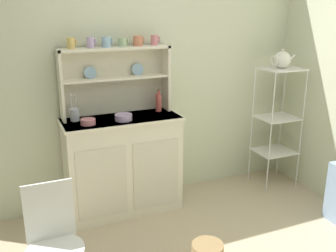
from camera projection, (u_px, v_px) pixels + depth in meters
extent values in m
cube|color=beige|center=(147.00, 74.00, 3.71)|extent=(3.84, 0.05, 2.50)
cube|color=silver|center=(123.00, 165.00, 3.60)|extent=(1.04, 0.42, 0.91)
cube|color=beige|center=(102.00, 184.00, 3.33)|extent=(0.44, 0.01, 0.64)
cube|color=beige|center=(156.00, 174.00, 3.52)|extent=(0.44, 0.01, 0.64)
cube|color=#EEE6CE|center=(121.00, 119.00, 3.46)|extent=(1.07, 0.45, 0.02)
cube|color=beige|center=(114.00, 80.00, 3.54)|extent=(1.00, 0.02, 0.62)
cube|color=silver|center=(61.00, 86.00, 3.29)|extent=(0.02, 0.18, 0.62)
cube|color=silver|center=(166.00, 78.00, 3.66)|extent=(0.02, 0.18, 0.62)
cube|color=silver|center=(116.00, 78.00, 3.46)|extent=(0.96, 0.16, 0.02)
cube|color=silver|center=(115.00, 48.00, 3.38)|extent=(1.00, 0.18, 0.02)
cylinder|color=#8EB2D1|center=(90.00, 73.00, 3.40)|extent=(0.11, 0.03, 0.11)
cylinder|color=#8EB2D1|center=(138.00, 69.00, 3.56)|extent=(0.11, 0.03, 0.11)
cylinder|color=silver|center=(271.00, 135.00, 3.87)|extent=(0.01, 0.01, 1.27)
cylinder|color=silver|center=(301.00, 130.00, 4.02)|extent=(0.01, 0.01, 1.27)
cylinder|color=silver|center=(252.00, 126.00, 4.16)|extent=(0.01, 0.01, 1.27)
cylinder|color=silver|center=(281.00, 122.00, 4.30)|extent=(0.01, 0.01, 1.27)
cube|color=silver|center=(281.00, 69.00, 3.90)|extent=(0.41, 0.34, 0.01)
cube|color=silver|center=(277.00, 118.00, 4.05)|extent=(0.41, 0.34, 0.01)
cube|color=silver|center=(274.00, 151.00, 4.17)|extent=(0.41, 0.34, 0.01)
cylinder|color=white|center=(55.00, 251.00, 2.36)|extent=(0.36, 0.36, 0.02)
cube|color=white|center=(49.00, 211.00, 2.42)|extent=(0.31, 0.02, 0.40)
cylinder|color=#93754C|center=(207.00, 252.00, 2.96)|extent=(0.25, 0.25, 0.14)
cylinder|color=#DBB760|center=(71.00, 43.00, 3.23)|extent=(0.07, 0.07, 0.09)
torus|color=#DBB760|center=(76.00, 42.00, 3.24)|extent=(0.01, 0.05, 0.05)
cylinder|color=#B79ECC|center=(90.00, 42.00, 3.29)|extent=(0.07, 0.07, 0.09)
torus|color=#B79ECC|center=(95.00, 42.00, 3.30)|extent=(0.01, 0.05, 0.05)
cylinder|color=#8EB2D1|center=(106.00, 42.00, 3.34)|extent=(0.08, 0.08, 0.09)
torus|color=#8EB2D1|center=(112.00, 41.00, 3.36)|extent=(0.01, 0.05, 0.05)
cylinder|color=#9EB78E|center=(122.00, 42.00, 3.40)|extent=(0.08, 0.08, 0.08)
torus|color=#9EB78E|center=(128.00, 42.00, 3.41)|extent=(0.01, 0.04, 0.04)
cylinder|color=#C67556|center=(138.00, 41.00, 3.45)|extent=(0.08, 0.08, 0.09)
torus|color=#C67556|center=(143.00, 40.00, 3.47)|extent=(0.01, 0.05, 0.05)
cylinder|color=#D17A84|center=(154.00, 40.00, 3.51)|extent=(0.07, 0.07, 0.09)
torus|color=#D17A84|center=(159.00, 39.00, 3.52)|extent=(0.01, 0.05, 0.05)
cylinder|color=#D17A84|center=(88.00, 122.00, 3.27)|extent=(0.13, 0.13, 0.05)
cylinder|color=#B79ECC|center=(123.00, 117.00, 3.39)|extent=(0.15, 0.15, 0.05)
cylinder|color=#B74C47|center=(159.00, 103.00, 3.66)|extent=(0.06, 0.06, 0.17)
cylinder|color=#B74C47|center=(158.00, 92.00, 3.63)|extent=(0.03, 0.03, 0.03)
cylinder|color=#4C382D|center=(158.00, 90.00, 3.62)|extent=(0.03, 0.03, 0.01)
cylinder|color=#B2B7C6|center=(75.00, 115.00, 3.36)|extent=(0.08, 0.08, 0.11)
cylinder|color=silver|center=(74.00, 105.00, 3.36)|extent=(0.04, 0.02, 0.17)
ellipsoid|color=silver|center=(74.00, 95.00, 3.33)|extent=(0.02, 0.01, 0.01)
cylinder|color=silver|center=(71.00, 106.00, 3.32)|extent=(0.02, 0.04, 0.19)
ellipsoid|color=silver|center=(70.00, 94.00, 3.29)|extent=(0.02, 0.01, 0.01)
cylinder|color=silver|center=(72.00, 106.00, 3.32)|extent=(0.02, 0.03, 0.18)
ellipsoid|color=silver|center=(71.00, 96.00, 3.29)|extent=(0.02, 0.01, 0.01)
sphere|color=white|center=(282.00, 60.00, 3.87)|extent=(0.17, 0.17, 0.17)
sphere|color=silver|center=(283.00, 50.00, 3.84)|extent=(0.02, 0.02, 0.02)
cylinder|color=white|center=(292.00, 58.00, 3.91)|extent=(0.09, 0.02, 0.07)
torus|color=white|center=(274.00, 60.00, 3.83)|extent=(0.01, 0.11, 0.11)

